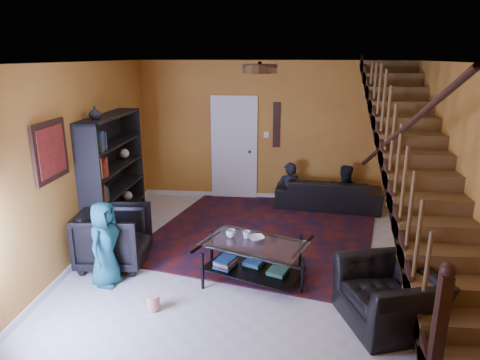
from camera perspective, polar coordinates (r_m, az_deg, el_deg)
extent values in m
plane|color=beige|center=(6.48, 2.74, -10.17)|extent=(5.50, 5.50, 0.00)
plane|color=gold|center=(8.68, 3.86, 6.40)|extent=(5.20, 0.00, 5.20)
plane|color=gold|center=(3.40, 0.48, -9.61)|extent=(5.20, 0.00, 5.20)
plane|color=gold|center=(6.64, -20.12, 2.35)|extent=(0.00, 5.50, 5.50)
plane|color=gold|center=(6.42, 26.78, 1.13)|extent=(0.00, 5.50, 5.50)
plane|color=white|center=(5.80, 3.12, 15.42)|extent=(5.50, 5.50, 0.00)
cube|color=silver|center=(9.00, 3.70, -2.11)|extent=(5.20, 0.02, 0.10)
cube|color=silver|center=(7.06, -18.98, -8.33)|extent=(0.02, 5.50, 0.10)
cube|color=gold|center=(6.28, 22.65, 0.57)|extent=(0.95, 4.92, 2.83)
cube|color=black|center=(6.14, 18.67, 1.42)|extent=(0.04, 5.02, 3.02)
cylinder|color=black|center=(6.06, 19.33, 5.53)|extent=(0.07, 4.20, 2.44)
cube|color=black|center=(4.36, 25.00, -17.82)|extent=(0.10, 0.10, 1.10)
cube|color=black|center=(7.19, -16.39, 0.40)|extent=(0.35, 1.80, 2.00)
cube|color=black|center=(7.37, -16.02, -4.09)|extent=(0.35, 1.72, 0.03)
cube|color=black|center=(7.15, -16.49, 1.64)|extent=(0.35, 1.72, 0.03)
cube|color=silver|center=(8.78, -0.77, 4.05)|extent=(0.82, 0.05, 2.05)
cube|color=maroon|center=(5.78, -23.97, 3.54)|extent=(0.04, 0.74, 0.74)
cube|color=black|center=(8.63, 4.88, 7.33)|extent=(0.14, 0.03, 0.90)
cylinder|color=#3F2814|center=(5.01, 2.65, 14.60)|extent=(0.40, 0.40, 0.10)
cube|color=#4E140E|center=(7.47, 3.63, -6.39)|extent=(4.32, 4.68, 0.02)
imported|color=black|center=(8.55, 11.68, -1.71)|extent=(2.09, 1.04, 0.59)
imported|color=black|center=(6.35, -16.42, -7.31)|extent=(0.98, 0.95, 0.83)
imported|color=black|center=(5.15, 19.27, -14.37)|extent=(1.17, 1.26, 0.67)
imported|color=black|center=(8.57, 6.54, -1.96)|extent=(0.51, 0.36, 1.33)
imported|color=black|center=(8.66, 13.58, -2.23)|extent=(0.68, 0.55, 1.30)
imported|color=#1A5166|center=(5.80, -17.58, -8.12)|extent=(0.45, 0.61, 1.13)
cube|color=black|center=(5.58, -5.02, -12.02)|extent=(0.04, 0.04, 0.50)
cube|color=black|center=(5.50, 8.32, -12.57)|extent=(0.04, 0.04, 0.50)
cube|color=black|center=(6.20, -3.80, -8.93)|extent=(0.04, 0.04, 0.50)
cube|color=black|center=(6.13, 8.06, -9.37)|extent=(0.04, 0.04, 0.50)
cube|color=black|center=(5.87, 1.85, -11.71)|extent=(1.44, 1.13, 0.02)
cube|color=silver|center=(5.71, 1.88, -8.48)|extent=(1.51, 1.21, 0.02)
imported|color=#999999|center=(5.86, -1.23, -7.16)|extent=(0.16, 0.16, 0.10)
imported|color=#999999|center=(5.83, 0.87, -7.30)|extent=(0.13, 0.13, 0.10)
imported|color=#999999|center=(5.79, 2.20, -7.76)|extent=(0.27, 0.27, 0.05)
imported|color=#999999|center=(6.53, -18.78, 8.48)|extent=(0.18, 0.18, 0.19)
cylinder|color=red|center=(5.31, -11.48, -15.66)|extent=(0.19, 0.19, 0.17)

